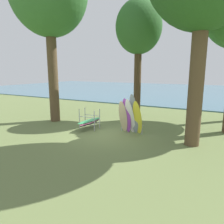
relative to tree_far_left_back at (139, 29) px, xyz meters
The scene contains 5 objects.
ground_plane 7.60m from the tree_far_left_back, 91.80° to the right, with size 80.00×80.00×0.00m, color olive.
lake_water 24.67m from the tree_far_left_back, 90.32° to the left, with size 80.00×36.00×0.10m, color #477084.
tree_far_left_back is the anchor object (origin of this frame).
leaning_board_pile 6.38m from the tree_far_left_back, 74.26° to the right, with size 1.49×0.80×2.33m.
board_storage_rack 7.09m from the tree_far_left_back, 114.46° to the right, with size 1.15×2.13×1.25m.
Camera 1 is at (5.65, -9.85, 3.57)m, focal length 33.49 mm.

